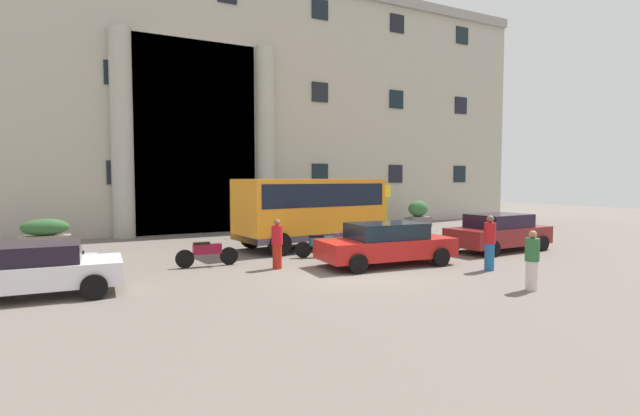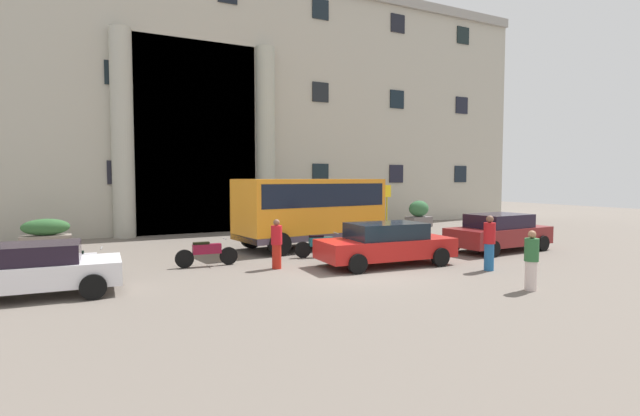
# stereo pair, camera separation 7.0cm
# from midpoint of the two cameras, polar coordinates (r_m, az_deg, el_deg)

# --- Properties ---
(ground_plane) EXTENTS (80.00, 64.00, 0.12)m
(ground_plane) POSITION_cam_midpoint_polar(r_m,az_deg,el_deg) (14.94, 4.15, -7.96)
(ground_plane) COLOR #665D55
(office_building_facade) EXTENTS (41.88, 9.77, 14.54)m
(office_building_facade) POSITION_cam_midpoint_polar(r_m,az_deg,el_deg) (31.17, -13.42, 11.50)
(office_building_facade) COLOR #AFA999
(office_building_facade) RESTS_ON ground_plane
(orange_minibus) EXTENTS (6.41, 3.25, 2.88)m
(orange_minibus) POSITION_cam_midpoint_polar(r_m,az_deg,el_deg) (20.07, -1.22, 0.12)
(orange_minibus) COLOR orange
(orange_minibus) RESTS_ON ground_plane
(bus_stop_sign) EXTENTS (0.44, 0.08, 2.57)m
(bus_stop_sign) POSITION_cam_midpoint_polar(r_m,az_deg,el_deg) (24.38, 7.85, 0.42)
(bus_stop_sign) COLOR #9D9917
(bus_stop_sign) RESTS_ON ground_plane
(hedge_planter_far_east) EXTENTS (1.90, 0.78, 1.24)m
(hedge_planter_far_east) POSITION_cam_midpoint_polar(r_m,az_deg,el_deg) (22.99, -29.97, -2.71)
(hedge_planter_far_east) COLOR gray
(hedge_planter_far_east) RESTS_ON ground_plane
(hedge_planter_east) EXTENTS (1.41, 0.90, 1.57)m
(hedge_planter_east) POSITION_cam_midpoint_polar(r_m,az_deg,el_deg) (29.35, 11.55, -0.71)
(hedge_planter_east) COLOR #675F60
(hedge_planter_east) RESTS_ON ground_plane
(hedge_planter_entrance_right) EXTENTS (2.09, 0.83, 1.63)m
(hedge_planter_entrance_right) POSITION_cam_midpoint_polar(r_m,az_deg,el_deg) (26.63, 1.97, -1.01)
(hedge_planter_entrance_right) COLOR #665F5A
(hedge_planter_entrance_right) RESTS_ON ground_plane
(parked_sedan_second) EXTENTS (4.70, 2.27, 1.43)m
(parked_sedan_second) POSITION_cam_midpoint_polar(r_m,az_deg,el_deg) (16.24, 7.77, -4.21)
(parked_sedan_second) COLOR red
(parked_sedan_second) RESTS_ON ground_plane
(parked_coupe_end) EXTENTS (4.22, 2.15, 1.32)m
(parked_coupe_end) POSITION_cam_midpoint_polar(r_m,az_deg,el_deg) (13.80, -31.32, -6.30)
(parked_coupe_end) COLOR white
(parked_coupe_end) RESTS_ON ground_plane
(parked_compact_extra) EXTENTS (4.45, 2.27, 1.49)m
(parked_compact_extra) POSITION_cam_midpoint_polar(r_m,az_deg,el_deg) (20.54, 20.40, -2.70)
(parked_compact_extra) COLOR maroon
(parked_compact_extra) RESTS_ON ground_plane
(scooter_by_planter) EXTENTS (1.92, 0.55, 0.89)m
(scooter_by_planter) POSITION_cam_midpoint_polar(r_m,az_deg,el_deg) (15.57, -26.82, -5.94)
(scooter_by_planter) COLOR black
(scooter_by_planter) RESTS_ON ground_plane
(motorcycle_far_end) EXTENTS (1.97, 0.66, 0.89)m
(motorcycle_far_end) POSITION_cam_midpoint_polar(r_m,az_deg,el_deg) (17.77, -0.10, -4.40)
(motorcycle_far_end) COLOR black
(motorcycle_far_end) RESTS_ON ground_plane
(motorcycle_near_kerb) EXTENTS (2.06, 0.55, 0.89)m
(motorcycle_near_kerb) POSITION_cam_midpoint_polar(r_m,az_deg,el_deg) (16.35, -13.55, -5.20)
(motorcycle_near_kerb) COLOR black
(motorcycle_near_kerb) RESTS_ON ground_plane
(pedestrian_woman_dark_dress) EXTENTS (0.36, 0.36, 1.57)m
(pedestrian_woman_dark_dress) POSITION_cam_midpoint_polar(r_m,az_deg,el_deg) (13.68, 23.79, -5.73)
(pedestrian_woman_dark_dress) COLOR beige
(pedestrian_woman_dark_dress) RESTS_ON ground_plane
(pedestrian_man_crossing) EXTENTS (0.36, 0.36, 1.75)m
(pedestrian_man_crossing) POSITION_cam_midpoint_polar(r_m,az_deg,el_deg) (16.08, 19.43, -3.92)
(pedestrian_man_crossing) COLOR #215B93
(pedestrian_man_crossing) RESTS_ON ground_plane
(pedestrian_man_red_shirt) EXTENTS (0.36, 0.36, 1.61)m
(pedestrian_man_red_shirt) POSITION_cam_midpoint_polar(r_m,az_deg,el_deg) (15.53, -5.26, -4.28)
(pedestrian_man_red_shirt) COLOR #AE2015
(pedestrian_man_red_shirt) RESTS_ON ground_plane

